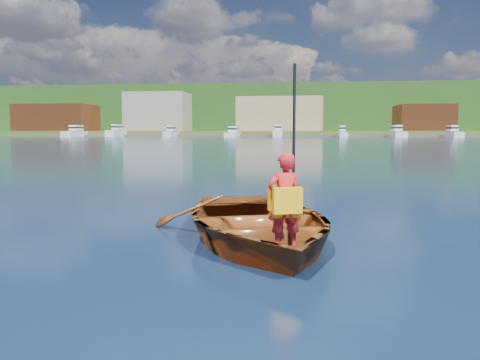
% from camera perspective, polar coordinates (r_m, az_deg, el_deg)
% --- Properties ---
extents(ground, '(600.00, 600.00, 0.00)m').
position_cam_1_polar(ground, '(5.82, 0.63, -8.90)').
color(ground, '#0E2748').
rests_on(ground, ground).
extents(rowboat, '(3.82, 4.56, 0.81)m').
position_cam_1_polar(rowboat, '(6.42, 1.95, -5.18)').
color(rowboat, brown).
rests_on(rowboat, ground).
extents(child_paddler, '(0.48, 0.42, 2.19)m').
position_cam_1_polar(child_paddler, '(5.52, 5.48, -2.50)').
color(child_paddler, red).
rests_on(child_paddler, ground).
extents(shoreline, '(400.00, 140.00, 22.00)m').
position_cam_1_polar(shoreline, '(242.37, 6.60, 7.87)').
color(shoreline, '#305126').
rests_on(shoreline, ground).
extents(dock, '(160.03, 5.29, 0.80)m').
position_cam_1_polar(dock, '(153.64, 5.45, 5.39)').
color(dock, brown).
rests_on(dock, ground).
extents(waterfront_buildings, '(202.00, 16.00, 14.00)m').
position_cam_1_polar(waterfront_buildings, '(170.92, 3.92, 7.90)').
color(waterfront_buildings, brown).
rests_on(waterfront_buildings, ground).
extents(marina_yachts, '(141.13, 13.35, 4.38)m').
position_cam_1_polar(marina_yachts, '(149.17, 3.33, 5.77)').
color(marina_yachts, silver).
rests_on(marina_yachts, ground).
extents(hillside_trees, '(292.34, 85.14, 23.76)m').
position_cam_1_polar(hillside_trees, '(247.10, 15.54, 9.40)').
color(hillside_trees, '#382314').
rests_on(hillside_trees, ground).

